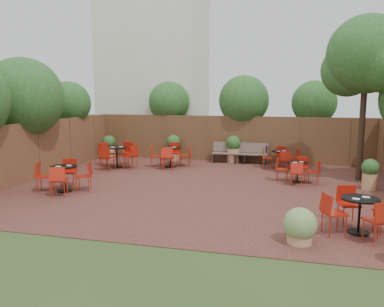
# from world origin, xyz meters

# --- Properties ---
(ground) EXTENTS (80.00, 80.00, 0.00)m
(ground) POSITION_xyz_m (0.00, 0.00, 0.00)
(ground) COLOR #354F23
(ground) RESTS_ON ground
(courtyard_paving) EXTENTS (12.00, 10.00, 0.02)m
(courtyard_paving) POSITION_xyz_m (0.00, 0.00, 0.01)
(courtyard_paving) COLOR #3E1C19
(courtyard_paving) RESTS_ON ground
(fence_back) EXTENTS (12.00, 0.08, 2.00)m
(fence_back) POSITION_xyz_m (0.00, 5.00, 1.00)
(fence_back) COLOR #4D351C
(fence_back) RESTS_ON ground
(fence_left) EXTENTS (0.08, 10.00, 2.00)m
(fence_left) POSITION_xyz_m (-6.00, 0.00, 1.00)
(fence_left) COLOR #4D351C
(fence_left) RESTS_ON ground
(neighbour_building) EXTENTS (5.00, 4.00, 8.00)m
(neighbour_building) POSITION_xyz_m (-4.50, 8.00, 4.00)
(neighbour_building) COLOR silver
(neighbour_building) RESTS_ON ground
(overhang_foliage) EXTENTS (15.98, 10.62, 2.76)m
(overhang_foliage) POSITION_xyz_m (-2.04, 1.60, 2.74)
(overhang_foliage) COLOR #22541B
(overhang_foliage) RESTS_ON ground
(courtyard_tree) EXTENTS (2.74, 2.64, 5.50)m
(courtyard_tree) POSITION_xyz_m (4.88, 2.28, 4.05)
(courtyard_tree) COLOR black
(courtyard_tree) RESTS_ON courtyard_paving
(park_bench_left) EXTENTS (1.43, 0.52, 0.87)m
(park_bench_left) POSITION_xyz_m (0.96, 4.62, 0.47)
(park_bench_left) COLOR brown
(park_bench_left) RESTS_ON courtyard_paving
(park_bench_right) EXTENTS (1.48, 0.65, 0.89)m
(park_bench_right) POSITION_xyz_m (0.05, 4.62, 0.48)
(park_bench_right) COLOR brown
(park_bench_right) RESTS_ON courtyard_paving
(bistro_tables) EXTENTS (9.87, 8.59, 0.95)m
(bistro_tables) POSITION_xyz_m (-0.68, 0.90, 0.47)
(bistro_tables) COLOR black
(bistro_tables) RESTS_ON courtyard_paving
(planters) EXTENTS (10.93, 4.33, 1.16)m
(planters) POSITION_xyz_m (-1.07, 3.90, 0.61)
(planters) COLOR tan
(planters) RESTS_ON courtyard_paving
(low_shrubs) EXTENTS (3.55, 3.83, 0.75)m
(low_shrubs) POSITION_xyz_m (4.39, -3.06, 0.36)
(low_shrubs) COLOR tan
(low_shrubs) RESTS_ON courtyard_paving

